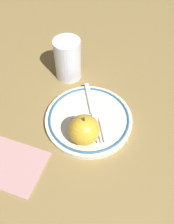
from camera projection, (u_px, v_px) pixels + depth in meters
name	position (u px, v px, depth m)	size (l,w,h in m)	color
ground_plane	(79.00, 126.00, 0.60)	(2.00, 2.00, 0.00)	olive
plate	(87.00, 119.00, 0.60)	(0.21, 0.21, 0.02)	silver
apple_red_whole	(82.00, 130.00, 0.53)	(0.07, 0.07, 0.08)	gold
fork	(90.00, 109.00, 0.61)	(0.19, 0.04, 0.00)	silver
drinking_glass	(66.00, 59.00, 0.67)	(0.07, 0.07, 0.11)	silver
napkin_folded	(10.00, 165.00, 0.54)	(0.11, 0.14, 0.01)	#C39190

